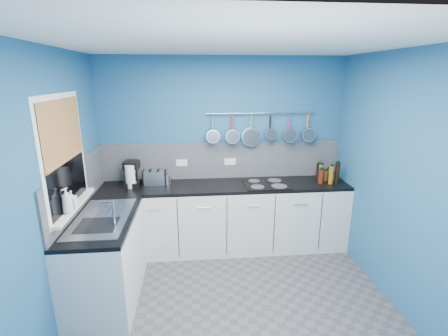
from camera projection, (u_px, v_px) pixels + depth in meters
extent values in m
cube|color=#47474C|center=(236.00, 308.00, 3.26)|extent=(3.20, 3.00, 0.02)
cube|color=white|center=(239.00, 42.00, 2.57)|extent=(3.20, 3.00, 0.02)
cube|color=#205784|center=(222.00, 153.00, 4.36)|extent=(3.20, 0.02, 2.50)
cube|color=#205784|center=(281.00, 303.00, 1.47)|extent=(3.20, 0.02, 2.50)
cube|color=#205784|center=(52.00, 197.00, 2.77)|extent=(0.02, 3.00, 2.50)
cube|color=#205784|center=(405.00, 185.00, 3.06)|extent=(0.02, 3.00, 2.50)
cube|color=gray|center=(223.00, 160.00, 4.37)|extent=(3.20, 0.02, 0.50)
cube|color=gray|center=(79.00, 185.00, 3.37)|extent=(0.02, 1.80, 0.50)
cube|color=silver|center=(225.00, 218.00, 4.29)|extent=(3.20, 0.60, 0.86)
cube|color=black|center=(225.00, 186.00, 4.17)|extent=(3.20, 0.60, 0.04)
cube|color=silver|center=(107.00, 260.00, 3.31)|extent=(0.60, 1.20, 0.86)
cube|color=black|center=(103.00, 220.00, 3.19)|extent=(0.60, 1.20, 0.04)
cube|color=white|center=(64.00, 154.00, 2.98)|extent=(0.01, 1.00, 1.10)
cube|color=black|center=(65.00, 154.00, 2.98)|extent=(0.01, 0.90, 1.00)
cube|color=#C5763D|center=(62.00, 130.00, 2.92)|extent=(0.01, 0.90, 0.55)
cube|color=white|center=(74.00, 206.00, 3.12)|extent=(0.10, 0.98, 0.03)
cube|color=silver|center=(102.00, 217.00, 3.18)|extent=(0.50, 0.95, 0.01)
cube|color=white|center=(182.00, 163.00, 4.31)|extent=(0.15, 0.01, 0.09)
cube|color=white|center=(230.00, 162.00, 4.37)|extent=(0.15, 0.01, 0.09)
cylinder|color=silver|center=(261.00, 113.00, 4.20)|extent=(1.45, 0.02, 0.02)
imported|color=white|center=(67.00, 201.00, 2.89)|extent=(0.12, 0.12, 0.24)
imported|color=white|center=(72.00, 200.00, 3.01)|extent=(0.08, 0.08, 0.17)
cylinder|color=white|center=(131.00, 176.00, 4.02)|extent=(0.14, 0.14, 0.29)
cube|color=silver|center=(155.00, 177.00, 4.15)|extent=(0.29, 0.18, 0.18)
cylinder|color=silver|center=(167.00, 180.00, 4.17)|extent=(0.08, 0.08, 0.12)
cube|color=black|center=(266.00, 184.00, 4.16)|extent=(0.57, 0.50, 0.01)
cylinder|color=#265919|center=(329.00, 173.00, 4.39)|extent=(0.07, 0.07, 0.14)
cylinder|color=brown|center=(323.00, 175.00, 4.37)|extent=(0.07, 0.07, 0.11)
cylinder|color=black|center=(318.00, 172.00, 4.34)|extent=(0.06, 0.06, 0.21)
cylinder|color=olive|center=(333.00, 177.00, 4.29)|extent=(0.05, 0.05, 0.11)
cylinder|color=brown|center=(326.00, 176.00, 4.29)|extent=(0.05, 0.05, 0.14)
cylinder|color=#3F721E|center=(321.00, 173.00, 4.28)|extent=(0.06, 0.06, 0.23)
cylinder|color=black|center=(337.00, 173.00, 4.17)|extent=(0.06, 0.06, 0.27)
cylinder|color=#8C5914|center=(331.00, 175.00, 4.16)|extent=(0.06, 0.06, 0.24)
cylinder|color=#4C190C|center=(321.00, 176.00, 4.19)|extent=(0.07, 0.07, 0.19)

